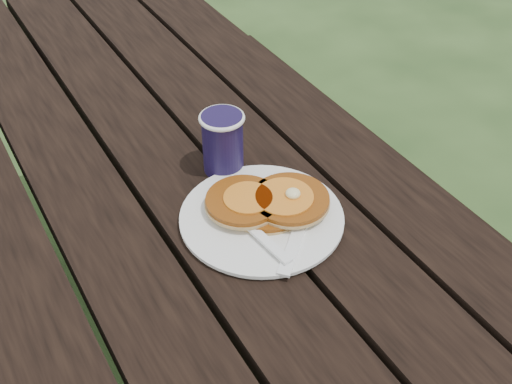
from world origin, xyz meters
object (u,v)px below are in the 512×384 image
plate (262,218)px  pancake_stack (268,202)px  coffee_cup (223,140)px  picnic_table (184,308)px

plate → pancake_stack: bearing=28.0°
coffee_cup → picnic_table: bearing=147.8°
pancake_stack → coffee_cup: size_ratio=1.72×
plate → pancake_stack: (0.02, 0.01, 0.02)m
picnic_table → plate: bearing=-70.3°
coffee_cup → plate: bearing=-94.3°
picnic_table → coffee_cup: bearing=-32.2°
pancake_stack → picnic_table: bearing=115.0°
pancake_stack → coffee_cup: bearing=92.6°
picnic_table → pancake_stack: pancake_stack is taller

